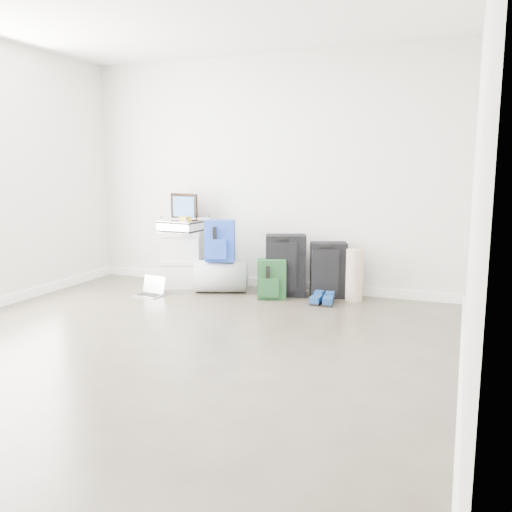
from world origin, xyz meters
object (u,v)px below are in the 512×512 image
at_px(boxes_stack, 181,259).
at_px(briefcase, 180,226).
at_px(duffel_bag, 221,276).
at_px(carry_on, 328,270).
at_px(laptop, 151,291).
at_px(large_suitcase, 285,265).

height_order(boxes_stack, briefcase, briefcase).
xyz_separation_m(duffel_bag, carry_on, (1.21, 0.20, 0.12)).
bearing_deg(briefcase, laptop, -95.64).
height_order(large_suitcase, laptop, large_suitcase).
bearing_deg(duffel_bag, laptop, -166.24).
bearing_deg(briefcase, duffel_bag, -4.03).
bearing_deg(duffel_bag, large_suitcase, -11.46).
distance_m(boxes_stack, carry_on, 1.79).
height_order(briefcase, duffel_bag, briefcase).
bearing_deg(large_suitcase, briefcase, 160.58).
bearing_deg(briefcase, carry_on, 8.48).
distance_m(duffel_bag, large_suitcase, 0.77).
xyz_separation_m(briefcase, duffel_bag, (0.57, -0.09, -0.55)).
xyz_separation_m(duffel_bag, laptop, (-0.67, -0.44, -0.13)).
height_order(boxes_stack, laptop, boxes_stack).
xyz_separation_m(large_suitcase, carry_on, (0.47, 0.10, -0.04)).
distance_m(briefcase, laptop, 0.87).
xyz_separation_m(briefcase, large_suitcase, (1.32, 0.01, -0.39)).
height_order(duffel_bag, carry_on, carry_on).
bearing_deg(duffel_bag, carry_on, -10.00).
xyz_separation_m(boxes_stack, laptop, (-0.10, -0.53, -0.29)).
height_order(duffel_bag, large_suitcase, large_suitcase).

